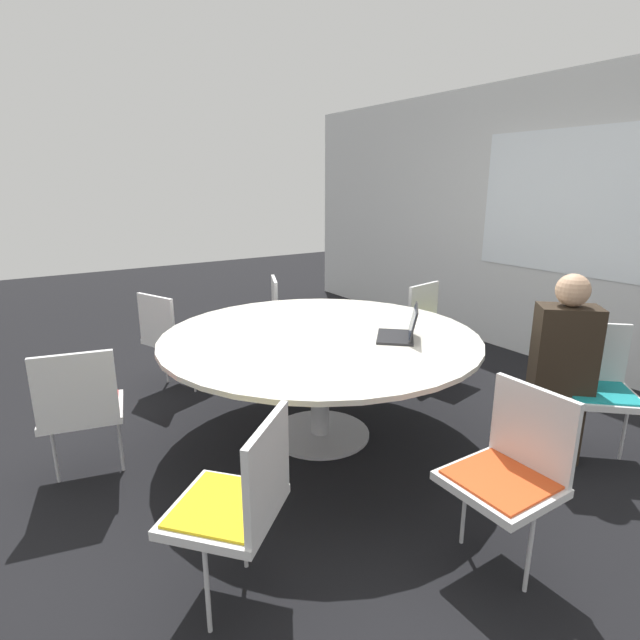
# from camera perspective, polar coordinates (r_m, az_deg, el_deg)

# --- Properties ---
(ground_plane) EXTENTS (16.00, 16.00, 0.00)m
(ground_plane) POSITION_cam_1_polar(r_m,az_deg,el_deg) (3.63, 0.00, -12.95)
(ground_plane) COLOR black
(wall_back) EXTENTS (8.00, 0.07, 2.70)m
(wall_back) POSITION_cam_1_polar(r_m,az_deg,el_deg) (5.24, 26.37, 9.79)
(wall_back) COLOR silver
(wall_back) RESTS_ON ground_plane
(conference_table) EXTENTS (2.12, 2.12, 0.74)m
(conference_table) POSITION_cam_1_polar(r_m,az_deg,el_deg) (3.37, 0.00, -3.05)
(conference_table) COLOR #B7B7BC
(conference_table) RESTS_ON ground_plane
(chair_0) EXTENTS (0.61, 0.61, 0.85)m
(chair_0) POSITION_cam_1_polar(r_m,az_deg,el_deg) (3.67, 29.10, -6.06)
(chair_0) COLOR silver
(chair_0) RESTS_ON ground_plane
(chair_1) EXTENTS (0.49, 0.51, 0.85)m
(chair_1) POSITION_cam_1_polar(r_m,az_deg,el_deg) (4.56, 12.94, -0.46)
(chair_1) COLOR silver
(chair_1) RESTS_ON ground_plane
(chair_2) EXTENTS (0.57, 0.56, 0.85)m
(chair_2) POSITION_cam_1_polar(r_m,az_deg,el_deg) (4.82, -3.65, 0.76)
(chair_2) COLOR silver
(chair_2) RESTS_ON ground_plane
(chair_3) EXTENTS (0.56, 0.55, 0.85)m
(chair_3) POSITION_cam_1_polar(r_m,az_deg,el_deg) (4.36, -16.71, -1.47)
(chair_3) COLOR silver
(chair_3) RESTS_ON ground_plane
(chair_4) EXTENTS (0.51, 0.52, 0.85)m
(chair_4) POSITION_cam_1_polar(r_m,az_deg,el_deg) (3.19, -25.69, -8.67)
(chair_4) COLOR silver
(chair_4) RESTS_ON ground_plane
(chair_5) EXTENTS (0.61, 0.61, 0.85)m
(chair_5) POSITION_cam_1_polar(r_m,az_deg,el_deg) (2.16, -9.23, -19.35)
(chair_5) COLOR silver
(chair_5) RESTS_ON ground_plane
(chair_6) EXTENTS (0.44, 0.42, 0.85)m
(chair_6) POSITION_cam_1_polar(r_m,az_deg,el_deg) (2.48, 21.00, -15.21)
(chair_6) COLOR silver
(chair_6) RESTS_ON ground_plane
(person_0) EXTENTS (0.41, 0.41, 1.20)m
(person_0) POSITION_cam_1_polar(r_m,az_deg,el_deg) (3.45, 26.21, -3.49)
(person_0) COLOR #2D2319
(person_0) RESTS_ON ground_plane
(laptop) EXTENTS (0.40, 0.40, 0.21)m
(laptop) POSITION_cam_1_polar(r_m,az_deg,el_deg) (3.29, 9.41, -1.22)
(laptop) COLOR #232326
(laptop) RESTS_ON conference_table
(handbag) EXTENTS (0.36, 0.16, 0.28)m
(handbag) POSITION_cam_1_polar(r_m,az_deg,el_deg) (5.00, -10.44, -3.30)
(handbag) COLOR #513319
(handbag) RESTS_ON ground_plane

